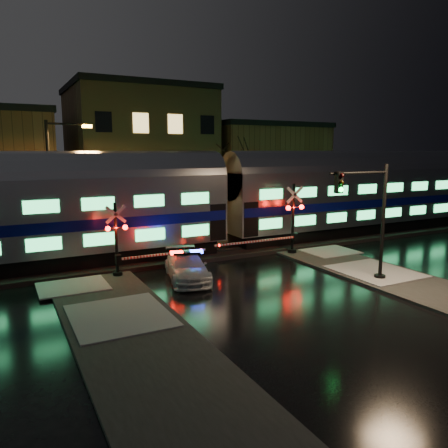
# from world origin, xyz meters

# --- Properties ---
(ground) EXTENTS (120.00, 120.00, 0.00)m
(ground) POSITION_xyz_m (0.00, 0.00, 0.00)
(ground) COLOR black
(ground) RESTS_ON ground
(ballast) EXTENTS (90.00, 4.20, 0.24)m
(ballast) POSITION_xyz_m (0.00, 5.00, 0.12)
(ballast) COLOR black
(ballast) RESTS_ON ground
(sidewalk_left) EXTENTS (4.00, 20.00, 0.12)m
(sidewalk_left) POSITION_xyz_m (-6.50, -6.00, 0.06)
(sidewalk_left) COLOR #2D2D2D
(sidewalk_left) RESTS_ON ground
(sidewalk_right) EXTENTS (4.00, 20.00, 0.12)m
(sidewalk_right) POSITION_xyz_m (6.50, -6.00, 0.06)
(sidewalk_right) COLOR #2D2D2D
(sidewalk_right) RESTS_ON ground
(building_mid) EXTENTS (12.00, 11.00, 11.50)m
(building_mid) POSITION_xyz_m (2.00, 22.50, 5.75)
(building_mid) COLOR brown
(building_mid) RESTS_ON ground
(building_right) EXTENTS (12.00, 10.00, 8.50)m
(building_right) POSITION_xyz_m (15.00, 22.00, 4.25)
(building_right) COLOR brown
(building_right) RESTS_ON ground
(train) EXTENTS (51.00, 3.12, 5.92)m
(train) POSITION_xyz_m (1.95, 5.00, 3.38)
(train) COLOR black
(train) RESTS_ON ballast
(police_car) EXTENTS (2.76, 4.71, 1.44)m
(police_car) POSITION_xyz_m (-2.34, 0.50, 0.65)
(police_car) COLOR white
(police_car) RESTS_ON ground
(crossing_signal_right) EXTENTS (6.02, 0.67, 4.26)m
(crossing_signal_right) POSITION_xyz_m (4.95, 2.31, 1.77)
(crossing_signal_right) COLOR black
(crossing_signal_right) RESTS_ON ground
(crossing_signal_left) EXTENTS (5.25, 0.63, 3.72)m
(crossing_signal_left) POSITION_xyz_m (-4.88, 2.30, 1.53)
(crossing_signal_left) COLOR black
(crossing_signal_left) RESTS_ON ground
(traffic_light) EXTENTS (3.61, 0.67, 5.58)m
(traffic_light) POSITION_xyz_m (4.98, -3.96, 2.97)
(traffic_light) COLOR black
(traffic_light) RESTS_ON ground
(streetlight) EXTENTS (2.65, 0.28, 7.92)m
(streetlight) POSITION_xyz_m (-7.15, 9.00, 4.57)
(streetlight) COLOR black
(streetlight) RESTS_ON ground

